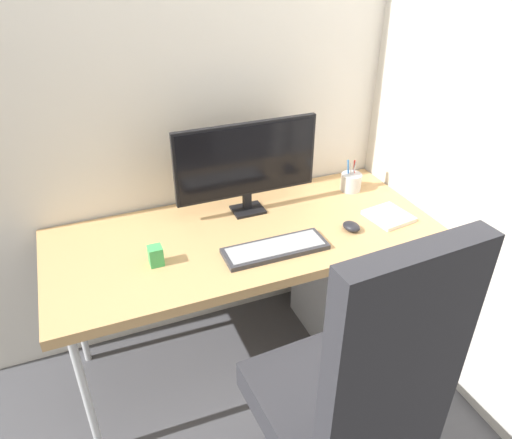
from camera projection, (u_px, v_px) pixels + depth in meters
name	position (u px, v px, depth m)	size (l,w,h in m)	color
ground_plane	(246.00, 355.00, 2.43)	(8.00, 8.00, 0.00)	#4C4C51
wall_back	(210.00, 50.00, 2.00)	(3.03, 0.04, 2.80)	silver
wall_side_right	(473.00, 63.00, 1.81)	(0.04, 2.09, 2.80)	silver
desk	(245.00, 241.00, 2.07)	(1.64, 0.70, 0.73)	tan
office_chair	(352.00, 396.00, 1.45)	(0.54, 0.57, 1.26)	black
filing_cabinet	(352.00, 287.00, 2.43)	(0.40, 0.56, 0.57)	#B2B5BA
monitor	(247.00, 162.00, 2.09)	(0.64, 0.11, 0.42)	black
keyboard	(275.00, 249.00, 1.93)	(0.42, 0.15, 0.02)	#333338
mouse	(351.00, 226.00, 2.06)	(0.06, 0.08, 0.04)	black
pen_holder	(351.00, 182.00, 2.36)	(0.10, 0.10, 0.16)	silver
notebook	(389.00, 216.00, 2.15)	(0.17, 0.18, 0.02)	silver
desk_clamp_accessory	(156.00, 256.00, 1.84)	(0.05, 0.05, 0.08)	#3FAD59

